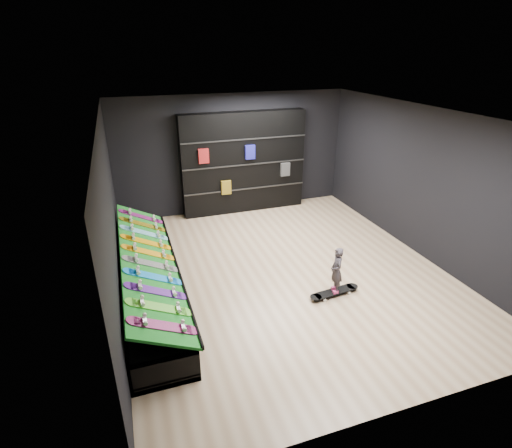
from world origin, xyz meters
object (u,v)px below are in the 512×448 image
object	(u,v)px
back_shelving	(244,163)
child	(336,279)
display_rack	(149,283)
floor_skateboard	(334,293)

from	to	relation	value
back_shelving	child	size ratio (longest dim) A/B	6.33
display_rack	floor_skateboard	xyz separation A→B (m)	(3.09, -1.07, -0.21)
back_shelving	child	xyz separation A→B (m)	(0.31, -4.39, -0.94)
floor_skateboard	child	distance (m)	0.30
back_shelving	floor_skateboard	size ratio (longest dim) A/B	3.28
display_rack	back_shelving	size ratio (longest dim) A/B	1.40
display_rack	back_shelving	xyz separation A→B (m)	(2.78, 3.32, 1.04)
back_shelving	child	bearing A→B (deg)	-85.97
display_rack	floor_skateboard	distance (m)	3.27
floor_skateboard	back_shelving	bearing A→B (deg)	87.51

